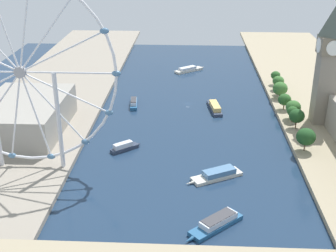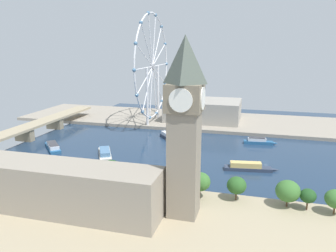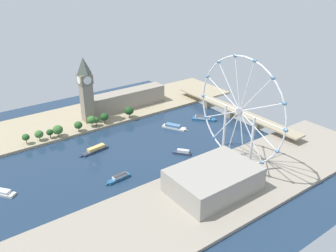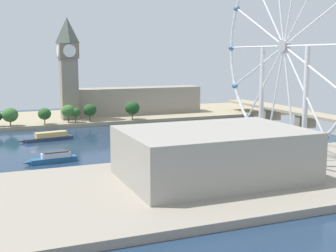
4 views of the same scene
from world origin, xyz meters
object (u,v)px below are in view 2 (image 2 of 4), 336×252
Objects in this scene: ferris_wheel at (153,67)px; riverside_hall at (203,110)px; river_bridge at (24,130)px; tour_boat_1 at (248,167)px; tour_boat_2 at (53,147)px; tour_boat_5 at (166,136)px; tour_boat_4 at (105,153)px; parliament_block at (48,186)px; clock_tower at (184,126)px; tour_boat_0 at (259,141)px.

ferris_wheel is 68.98m from riverside_hall.
river_bridge is 5.69× the size of tour_boat_1.
tour_boat_2 is 94.22m from tour_boat_5.
tour_boat_5 reaches higher than tour_boat_4.
ferris_wheel is (193.58, 10.27, 43.31)m from parliament_block.
clock_tower is at bearing -173.09° from riverside_hall.
tour_boat_1 is at bearing -135.07° from tour_boat_2.
riverside_hall is 139.23m from tour_boat_1.
parliament_block reaches higher than tour_boat_2.
tour_boat_4 is at bearing 169.83° from tour_boat_1.
river_bridge is 197.34m from tour_boat_0.
tour_boat_4 is at bearing 178.08° from ferris_wheel.
ferris_wheel is 127.00m from tour_boat_2.
ferris_wheel is at bearing 124.03° from tour_boat_1.
clock_tower reaches higher than river_bridge.
tour_boat_0 is at bearing -112.62° from tour_boat_2.
parliament_block is at bearing -145.00° from tour_boat_1.
tour_boat_4 is (-60.05, 109.54, -0.27)m from tour_boat_0.
river_bridge reaches higher than tour_boat_0.
tour_boat_2 is (-57.25, 155.46, -0.08)m from tour_boat_0.
clock_tower is 88.39m from tour_boat_1.
tour_boat_2 is (-14.75, -37.12, -7.01)m from river_bridge.
tour_boat_1 is (-20.57, -186.30, -6.95)m from river_bridge.
parliament_block is 198.63m from ferris_wheel.
clock_tower reaches higher than tour_boat_4.
tour_boat_4 is at bearing 8.93° from parliament_block.
tour_boat_4 is at bearing -68.34° from tour_boat_5.
parliament_block reaches higher than tour_boat_5.
tour_boat_4 is (-105.69, 3.54, -55.83)m from ferris_wheel.
riverside_hall is at bearing -50.98° from tour_boat_4.
tour_boat_5 is at bearing -57.64° from tour_boat_4.
parliament_block is 217.37m from riverside_hall.
tour_boat_5 is (53.67, -77.44, 0.02)m from tour_boat_2.
parliament_block is at bearing 160.46° from tour_boat_4.
parliament_block is 5.81× the size of tour_boat_5.
tour_boat_0 is at bearing 53.47° from tour_boat_5.
tour_boat_2 is at bearing 169.27° from tour_boat_1.
tour_boat_0 is at bearing -13.59° from clock_tower.
clock_tower is 146.08m from tour_boat_5.
tour_boat_1 is at bearing -158.44° from riverside_hall.
river_bridge is (105.44, 96.85, -5.32)m from parliament_block.
tour_boat_1 is (-63.06, 6.28, -0.01)m from tour_boat_0.
ferris_wheel is 3.78× the size of tour_boat_2.
river_bridge reaches higher than tour_boat_4.
tour_boat_0 is 0.97× the size of tour_boat_2.
ferris_wheel is 132.78m from river_bridge.
tour_boat_1 reaches higher than tour_boat_5.
tour_boat_5 is (132.19, 45.18, -42.70)m from clock_tower.
river_bridge is at bearing 128.73° from riverside_hall.
tour_boat_2 is at bearing 141.46° from riverside_hall.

